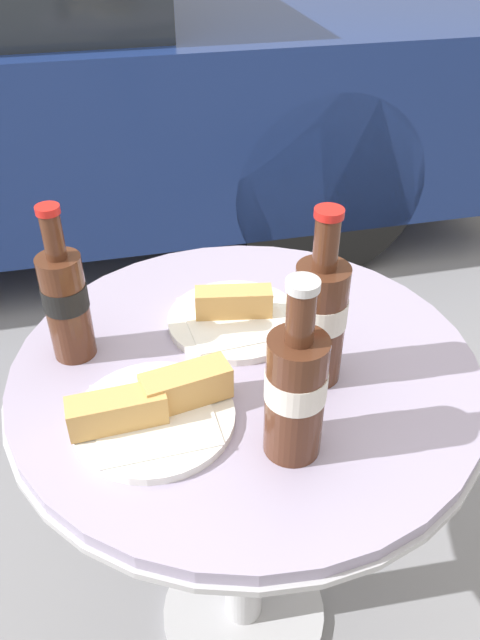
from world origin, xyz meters
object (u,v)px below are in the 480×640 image
Objects in this scene: bistro_table at (245,435)px; lunch_plate_far at (235,315)px; cola_bottle_center at (295,389)px; cola_bottle_left at (66,300)px; cola_bottle_right at (319,316)px; lunch_plate_near at (154,409)px.

bistro_table is 3.32× the size of lunch_plate_far.
cola_bottle_center is at bearing -84.38° from bistro_table.
cola_bottle_left is (-0.24, 0.08, 0.25)m from bistro_table.
cola_bottle_center is (0.26, -0.25, 0.00)m from cola_bottle_left.
bistro_table is 0.27m from cola_bottle_right.
cola_bottle_center is at bearing -120.17° from cola_bottle_right.
lunch_plate_far is at bearing 119.60° from cola_bottle_right.
lunch_plate_near is (-0.14, -0.09, 0.17)m from bistro_table.
cola_bottle_center reaches higher than cola_bottle_left.
cola_bottle_center is at bearing -87.61° from lunch_plate_far.
bistro_table is at bearing -17.93° from cola_bottle_left.
cola_bottle_right is 1.22× the size of lunch_plate_far.
cola_bottle_right is at bearing 59.83° from cola_bottle_center.
lunch_plate_near is (-0.16, 0.08, -0.08)m from cola_bottle_center.
lunch_plate_far is (0.24, 0.02, -0.08)m from cola_bottle_left.
bistro_table is 2.94× the size of cola_bottle_left.
cola_bottle_left reaches higher than bistro_table.
cola_bottle_center reaches higher than lunch_plate_far.
lunch_plate_near is at bearing -59.47° from cola_bottle_left.
cola_bottle_left reaches higher than lunch_plate_near.
cola_bottle_right reaches higher than lunch_plate_near.
cola_bottle_left is 0.92× the size of cola_bottle_right.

